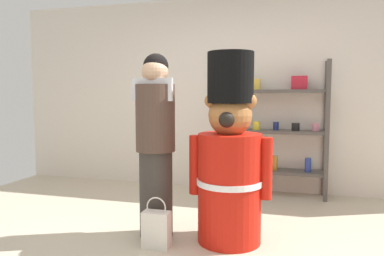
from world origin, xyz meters
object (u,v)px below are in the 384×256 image
merchandise_shelf (277,128)px  shopping_bag (156,229)px  person_shopper (156,142)px  teddy_bear_guard (230,161)px

merchandise_shelf → shopping_bag: size_ratio=3.92×
person_shopper → shopping_bag: 0.76m
teddy_bear_guard → shopping_bag: teddy_bear_guard is taller
person_shopper → shopping_bag: bearing=-68.7°
person_shopper → shopping_bag: person_shopper is taller
merchandise_shelf → shopping_bag: 2.28m
teddy_bear_guard → shopping_bag: (-0.57, -0.30, -0.55)m
teddy_bear_guard → person_shopper: 0.69m
teddy_bear_guard → shopping_bag: bearing=-152.0°
merchandise_shelf → teddy_bear_guard: merchandise_shelf is taller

